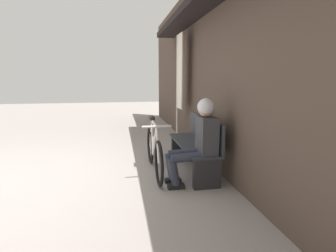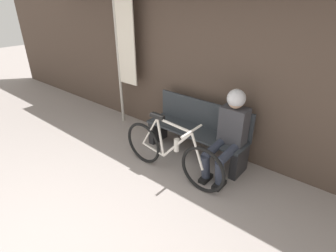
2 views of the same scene
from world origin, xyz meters
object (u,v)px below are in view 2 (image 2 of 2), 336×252
park_bench_near (197,132)px  banner_pole (123,46)px  person_seated (230,129)px  bicycle (170,153)px

park_bench_near → banner_pole: banner_pole is taller
park_bench_near → person_seated: 0.64m
park_bench_near → person_seated: (0.56, -0.12, 0.28)m
person_seated → park_bench_near: bearing=167.8°
park_bench_near → person_seated: size_ratio=1.33×
bicycle → banner_pole: size_ratio=0.70×
bicycle → banner_pole: bearing=155.3°
banner_pole → park_bench_near: bearing=-3.4°
park_bench_near → bicycle: (0.03, -0.65, -0.03)m
bicycle → person_seated: size_ratio=1.38×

